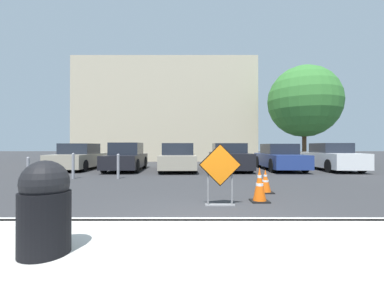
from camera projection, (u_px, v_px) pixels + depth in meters
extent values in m
plane|color=#333335|center=(196.00, 170.00, 14.18)|extent=(96.00, 96.00, 0.00)
cube|color=beige|center=(209.00, 255.00, 2.98)|extent=(27.33, 2.41, 0.14)
cube|color=beige|center=(204.00, 223.00, 4.19)|extent=(27.33, 0.20, 0.14)
cube|color=black|center=(220.00, 165.00, 5.70)|extent=(0.95, 0.02, 0.95)
cube|color=orange|center=(220.00, 165.00, 5.69)|extent=(0.90, 0.02, 0.90)
cube|color=slate|center=(220.00, 205.00, 5.74)|extent=(0.66, 0.20, 0.02)
cube|color=slate|center=(208.00, 185.00, 5.75)|extent=(0.04, 0.04, 0.91)
cube|color=slate|center=(232.00, 185.00, 5.75)|extent=(0.04, 0.04, 0.91)
cube|color=black|center=(260.00, 201.00, 6.13)|extent=(0.43, 0.43, 0.03)
cone|color=#EA590F|center=(260.00, 184.00, 6.13)|extent=(0.32, 0.32, 0.79)
cylinder|color=white|center=(260.00, 177.00, 6.13)|extent=(0.10, 0.10, 0.07)
cylinder|color=white|center=(260.00, 185.00, 6.13)|extent=(0.18, 0.18, 0.07)
cube|color=black|center=(265.00, 192.00, 7.28)|extent=(0.42, 0.42, 0.03)
cone|color=#EA590F|center=(265.00, 181.00, 7.29)|extent=(0.31, 0.31, 0.64)
cylinder|color=white|center=(265.00, 176.00, 7.29)|extent=(0.10, 0.10, 0.06)
cylinder|color=white|center=(265.00, 181.00, 7.29)|extent=(0.17, 0.17, 0.06)
cube|color=#A39984|center=(79.00, 160.00, 14.46)|extent=(1.86, 4.28, 0.71)
cube|color=#1E232D|center=(80.00, 149.00, 14.57)|extent=(1.63, 1.97, 0.58)
cylinder|color=black|center=(84.00, 166.00, 13.13)|extent=(0.20, 0.62, 0.62)
cylinder|color=black|center=(51.00, 166.00, 13.13)|extent=(0.20, 0.62, 0.62)
cylinder|color=black|center=(102.00, 162.00, 15.78)|extent=(0.20, 0.62, 0.62)
cylinder|color=black|center=(75.00, 162.00, 15.78)|extent=(0.20, 0.62, 0.62)
cube|color=black|center=(126.00, 161.00, 13.89)|extent=(1.86, 4.24, 0.67)
cube|color=#1E232D|center=(127.00, 149.00, 14.00)|extent=(1.58, 1.97, 0.64)
cylinder|color=black|center=(136.00, 166.00, 12.62)|extent=(0.22, 0.70, 0.69)
cylinder|color=black|center=(104.00, 166.00, 12.57)|extent=(0.22, 0.70, 0.69)
cylinder|color=black|center=(144.00, 162.00, 15.21)|extent=(0.22, 0.70, 0.69)
cylinder|color=black|center=(118.00, 162.00, 15.16)|extent=(0.22, 0.70, 0.69)
cube|color=#A39984|center=(178.00, 161.00, 13.84)|extent=(2.02, 4.53, 0.66)
cube|color=#1E232D|center=(178.00, 149.00, 13.96)|extent=(1.69, 2.12, 0.62)
cylinder|color=black|center=(195.00, 166.00, 12.50)|extent=(0.23, 0.72, 0.71)
cylinder|color=black|center=(160.00, 166.00, 12.42)|extent=(0.23, 0.72, 0.71)
cylinder|color=black|center=(192.00, 162.00, 15.26)|extent=(0.23, 0.72, 0.71)
cylinder|color=black|center=(164.00, 162.00, 15.18)|extent=(0.23, 0.72, 0.71)
cube|color=black|center=(229.00, 160.00, 14.05)|extent=(1.90, 4.33, 0.79)
cube|color=#1E232D|center=(229.00, 148.00, 14.16)|extent=(1.67, 1.99, 0.52)
cylinder|color=black|center=(251.00, 167.00, 12.71)|extent=(0.20, 0.61, 0.60)
cylinder|color=black|center=(215.00, 167.00, 12.71)|extent=(0.20, 0.61, 0.60)
cylinder|color=black|center=(240.00, 163.00, 15.39)|extent=(0.20, 0.61, 0.60)
cylinder|color=black|center=(211.00, 163.00, 15.39)|extent=(0.20, 0.61, 0.60)
cube|color=navy|center=(279.00, 160.00, 14.19)|extent=(1.85, 4.68, 0.69)
cube|color=#1E232D|center=(279.00, 149.00, 14.31)|extent=(1.59, 2.17, 0.56)
cylinder|color=black|center=(305.00, 166.00, 12.73)|extent=(0.21, 0.71, 0.71)
cylinder|color=black|center=(272.00, 165.00, 12.76)|extent=(0.21, 0.71, 0.71)
cylinder|color=black|center=(285.00, 162.00, 15.61)|extent=(0.21, 0.71, 0.71)
cylinder|color=black|center=(258.00, 162.00, 15.64)|extent=(0.21, 0.71, 0.71)
cube|color=white|center=(331.00, 160.00, 14.05)|extent=(1.85, 4.44, 0.77)
cube|color=#1E232D|center=(330.00, 148.00, 14.16)|extent=(1.57, 2.07, 0.53)
cylinder|color=black|center=(362.00, 166.00, 12.66)|extent=(0.22, 0.67, 0.67)
cylinder|color=black|center=(329.00, 166.00, 12.71)|extent=(0.22, 0.67, 0.67)
cylinder|color=black|center=(333.00, 162.00, 15.38)|extent=(0.22, 0.67, 0.67)
cylinder|color=black|center=(307.00, 162.00, 15.43)|extent=(0.22, 0.67, 0.67)
cylinder|color=black|center=(45.00, 223.00, 2.85)|extent=(0.54, 0.54, 0.69)
sphere|color=black|center=(45.00, 183.00, 2.86)|extent=(0.51, 0.51, 0.51)
cylinder|color=gray|center=(118.00, 167.00, 10.40)|extent=(0.11, 0.11, 0.96)
sphere|color=gray|center=(118.00, 155.00, 10.41)|extent=(0.12, 0.12, 0.12)
cylinder|color=gray|center=(73.00, 167.00, 10.40)|extent=(0.11, 0.11, 0.99)
sphere|color=gray|center=(73.00, 154.00, 10.41)|extent=(0.12, 0.12, 0.12)
cylinder|color=gray|center=(28.00, 168.00, 10.40)|extent=(0.11, 0.11, 0.83)
sphere|color=gray|center=(28.00, 158.00, 10.41)|extent=(0.12, 0.12, 0.12)
cube|color=beige|center=(167.00, 112.00, 23.95)|extent=(15.78, 5.00, 8.95)
cylinder|color=#513823|center=(304.00, 145.00, 19.79)|extent=(0.32, 0.32, 2.71)
sphere|color=#387A33|center=(304.00, 101.00, 19.81)|extent=(5.49, 5.49, 5.49)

